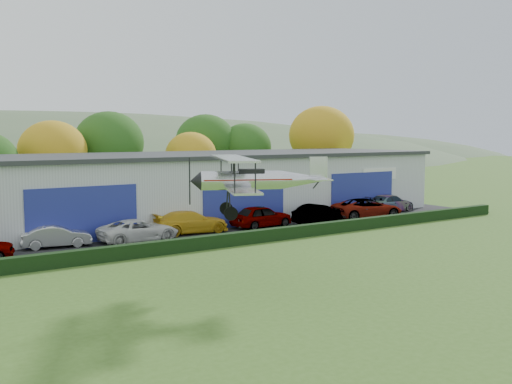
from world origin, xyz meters
TOP-DOWN VIEW (x-y plane):
  - ground at (0.00, 0.00)m, footprint 300.00×300.00m
  - apron at (3.00, 21.00)m, footprint 48.00×9.00m
  - hedge at (3.00, 16.20)m, footprint 46.00×0.60m
  - hangar at (5.00, 27.98)m, footprint 40.60×12.60m
  - tree_belt at (0.85, 40.62)m, footprint 75.70×13.22m
  - car_1 at (-8.82, 21.50)m, footprint 4.24×2.07m
  - car_2 at (-3.94, 20.54)m, footprint 5.24×2.64m
  - car_3 at (0.21, 21.44)m, footprint 5.48×2.54m
  - car_4 at (5.77, 20.90)m, footprint 4.83×2.14m
  - car_5 at (10.38, 20.01)m, footprint 4.69×2.45m
  - car_6 at (15.34, 19.74)m, footprint 6.23×3.76m
  - car_7 at (19.89, 21.56)m, footprint 5.44×2.73m
  - biplane at (-3.71, 7.79)m, footprint 6.47×7.06m

SIDE VIEW (x-z plane):
  - ground at x=0.00m, z-range 0.00..0.00m
  - apron at x=3.00m, z-range 0.00..0.05m
  - hedge at x=3.00m, z-range 0.00..0.80m
  - car_1 at x=-8.82m, z-range 0.05..1.39m
  - car_2 at x=-3.94m, z-range 0.05..1.47m
  - car_5 at x=10.38m, z-range 0.05..1.52m
  - car_7 at x=19.89m, z-range 0.05..1.57m
  - car_3 at x=0.21m, z-range 0.05..1.60m
  - car_4 at x=5.77m, z-range 0.05..1.67m
  - car_6 at x=15.34m, z-range 0.05..1.67m
  - hangar at x=5.00m, z-range 0.01..5.31m
  - biplane at x=-3.71m, z-range 3.51..6.22m
  - tree_belt at x=0.85m, z-range 0.55..10.67m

